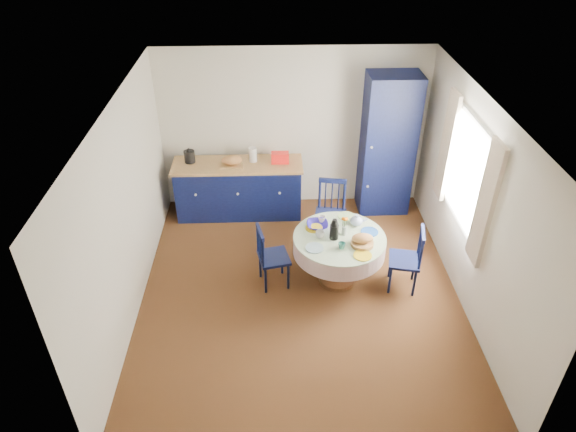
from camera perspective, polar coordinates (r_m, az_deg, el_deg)
name	(u,v)px	position (r m, az deg, el deg)	size (l,w,h in m)	color
floor	(300,293)	(6.64, 1.36, -8.52)	(4.50, 4.50, 0.00)	black
ceiling	(303,108)	(5.28, 1.73, 11.92)	(4.50, 4.50, 0.00)	white
wall_back	(293,129)	(7.84, 0.58, 9.60)	(4.00, 0.02, 2.50)	beige
wall_left	(126,215)	(6.09, -17.60, 0.15)	(0.02, 4.50, 2.50)	beige
wall_right	(474,208)	(6.30, 20.00, 0.84)	(0.02, 4.50, 2.50)	beige
window	(467,175)	(6.39, 19.23, 4.37)	(0.10, 1.74, 1.45)	white
kitchen_counter	(239,188)	(7.91, -5.49, 3.13)	(1.94, 0.61, 1.11)	black
pantry_cabinet	(387,145)	(7.87, 10.99, 7.73)	(0.77, 0.56, 2.17)	black
dining_table	(340,245)	(6.49, 5.78, -3.17)	(1.16, 1.16, 0.98)	#572F18
chair_left	(271,256)	(6.50, -1.92, -4.50)	(0.45, 0.46, 0.87)	black
chair_far	(330,213)	(7.24, 4.74, 0.33)	(0.49, 0.48, 0.96)	black
chair_right	(408,259)	(6.61, 13.14, -4.67)	(0.45, 0.47, 0.88)	black
mug_a	(320,234)	(6.37, 3.58, -2.04)	(0.11, 0.11, 0.09)	silver
mug_b	(342,246)	(6.21, 5.99, -3.31)	(0.09, 0.09, 0.08)	#2A665B
mug_c	(357,220)	(6.66, 7.69, -0.49)	(0.12, 0.12, 0.09)	black
mug_d	(322,219)	(6.64, 3.78, -0.38)	(0.10, 0.10, 0.09)	silver
cobalt_bowl	(317,225)	(6.55, 3.28, -1.02)	(0.27, 0.27, 0.07)	navy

